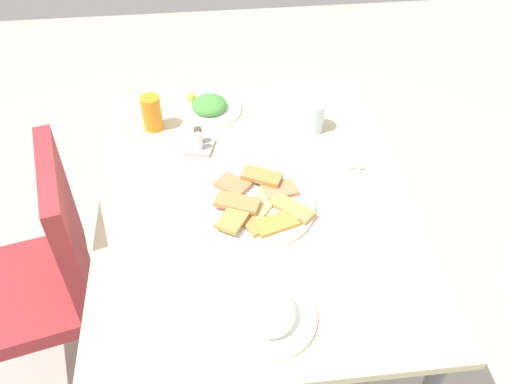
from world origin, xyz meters
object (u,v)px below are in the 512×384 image
Objects in this scene: salad_plate_greens at (269,314)px; spoon at (343,150)px; pide_platter at (259,205)px; soda_can at (152,113)px; salad_plate_rice at (209,107)px; dining_chair at (43,269)px; fork at (354,149)px; dining_table at (254,213)px; drinking_glass at (313,117)px; condiment_caddy at (199,143)px; paper_napkin at (348,151)px.

salad_plate_greens is 1.27× the size of spoon.
soda_can is (0.43, 0.31, 0.05)m from pide_platter.
spoon is (-0.28, -0.42, -0.01)m from salad_plate_rice.
dining_chair reaches higher than fork.
soda_can is at bearing 112.40° from salad_plate_rice.
dining_table is 0.36m from spoon.
salad_plate_greens is at bearing -122.29° from dining_chair.
salad_plate_rice is 2.25× the size of drinking_glass.
salad_plate_rice is 1.85× the size of soda_can.
pide_platter reaches higher than spoon.
condiment_caddy is at bearing 168.62° from salad_plate_rice.
drinking_glass is at bearing -80.91° from condiment_caddy.
condiment_caddy is (0.68, 0.14, 0.00)m from salad_plate_greens.
pide_platter reaches higher than dining_table.
dining_table is 6.65× the size of spoon.
paper_napkin is 0.70× the size of fork.
condiment_caddy is at bearing 99.09° from drinking_glass.
salad_plate_rice is (0.47, -0.56, 0.26)m from dining_chair.
drinking_glass is (-0.07, -0.54, -0.01)m from soda_can.
paper_napkin is (-0.28, -0.44, -0.02)m from salad_plate_rice.
condiment_caddy reaches higher than salad_plate_greens.
pide_platter is at bearing -93.41° from dining_chair.
drinking_glass is at bearing 38.95° from fork.
condiment_caddy reaches higher than salad_plate_rice.
fork is (-0.13, -0.11, -0.04)m from drinking_glass.
drinking_glass is at bearing -31.94° from pide_platter.
dining_chair is 6.97× the size of paper_napkin.
drinking_glass is 0.16m from spoon.
paper_napkin is at bearing -29.48° from salad_plate_greens.
drinking_glass reaches higher than spoon.
salad_plate_greens is 1.03× the size of salad_plate_rice.
salad_plate_greens is 0.86m from soda_can.
pide_platter is at bearing -3.30° from salad_plate_greens.
soda_can reaches higher than condiment_caddy.
condiment_caddy is at bearing 80.43° from fork.
dining_chair reaches higher than pide_platter.
paper_napkin is 0.74× the size of spoon.
pide_platter is at bearing 148.06° from drinking_glass.
salad_plate_greens is at bearing -173.63° from salad_plate_rice.
dining_chair reaches higher than salad_plate_greens.
drinking_glass is 0.90× the size of condiment_caddy.
pide_platter is at bearing 122.43° from fork.
drinking_glass is at bearing -113.41° from salad_plate_rice.
pide_platter is 0.34m from condiment_caddy.
paper_napkin is at bearing -107.70° from soda_can.
condiment_caddy reaches higher than dining_table.
spoon is at bearing -79.20° from dining_chair.
pide_platter is 0.39m from paper_napkin.
paper_napkin is at bearing -144.26° from drinking_glass.
condiment_caddy is at bearing 11.85° from salad_plate_greens.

